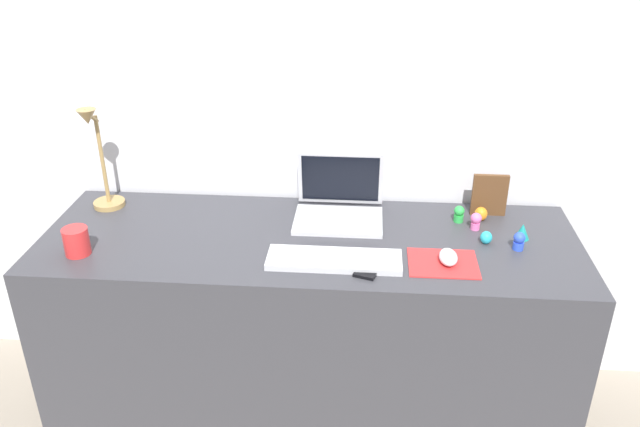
# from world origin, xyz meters

# --- Properties ---
(ground_plane) EXTENTS (6.00, 6.00, 0.00)m
(ground_plane) POSITION_xyz_m (0.00, 0.00, 0.00)
(ground_plane) COLOR gray
(back_wall) EXTENTS (2.96, 0.05, 1.47)m
(back_wall) POSITION_xyz_m (0.00, 0.34, 0.73)
(back_wall) COLOR silver
(back_wall) RESTS_ON ground_plane
(desk) EXTENTS (1.76, 0.60, 0.74)m
(desk) POSITION_xyz_m (0.00, 0.00, 0.37)
(desk) COLOR #38383D
(desk) RESTS_ON ground_plane
(laptop) EXTENTS (0.30, 0.25, 0.21)m
(laptop) POSITION_xyz_m (0.09, 0.17, 0.79)
(laptop) COLOR silver
(laptop) RESTS_ON desk
(keyboard) EXTENTS (0.41, 0.13, 0.02)m
(keyboard) POSITION_xyz_m (0.09, -0.15, 0.75)
(keyboard) COLOR silver
(keyboard) RESTS_ON desk
(mousepad) EXTENTS (0.21, 0.17, 0.00)m
(mousepad) POSITION_xyz_m (0.42, -0.13, 0.74)
(mousepad) COLOR red
(mousepad) RESTS_ON desk
(mouse) EXTENTS (0.06, 0.10, 0.03)m
(mouse) POSITION_xyz_m (0.44, -0.13, 0.76)
(mouse) COLOR silver
(mouse) RESTS_ON mousepad
(cell_phone) EXTENTS (0.10, 0.14, 0.01)m
(cell_phone) POSITION_xyz_m (0.20, -0.18, 0.74)
(cell_phone) COLOR black
(cell_phone) RESTS_ON desk
(desk_lamp) EXTENTS (0.11, 0.15, 0.38)m
(desk_lamp) POSITION_xyz_m (-0.74, 0.16, 0.92)
(desk_lamp) COLOR #A5844C
(desk_lamp) RESTS_ON desk
(picture_frame) EXTENTS (0.12, 0.02, 0.15)m
(picture_frame) POSITION_xyz_m (0.61, 0.22, 0.81)
(picture_frame) COLOR brown
(picture_frame) RESTS_ON desk
(coffee_mug) EXTENTS (0.08, 0.08, 0.09)m
(coffee_mug) POSITION_xyz_m (-0.71, -0.16, 0.78)
(coffee_mug) COLOR red
(coffee_mug) RESTS_ON desk
(toy_figurine_blue) EXTENTS (0.04, 0.04, 0.06)m
(toy_figurine_blue) POSITION_xyz_m (0.67, -0.02, 0.77)
(toy_figurine_blue) COLOR blue
(toy_figurine_blue) RESTS_ON desk
(toy_figurine_teal) EXTENTS (0.05, 0.05, 0.05)m
(toy_figurine_teal) POSITION_xyz_m (0.69, 0.05, 0.77)
(toy_figurine_teal) COLOR teal
(toy_figurine_teal) RESTS_ON desk
(toy_figurine_orange) EXTENTS (0.04, 0.04, 0.05)m
(toy_figurine_orange) POSITION_xyz_m (0.58, 0.17, 0.76)
(toy_figurine_orange) COLOR orange
(toy_figurine_orange) RESTS_ON desk
(toy_figurine_pink) EXTENTS (0.04, 0.04, 0.06)m
(toy_figurine_pink) POSITION_xyz_m (0.55, 0.10, 0.77)
(toy_figurine_pink) COLOR pink
(toy_figurine_pink) RESTS_ON desk
(toy_figurine_green) EXTENTS (0.04, 0.04, 0.06)m
(toy_figurine_green) POSITION_xyz_m (0.50, 0.16, 0.77)
(toy_figurine_green) COLOR green
(toy_figurine_green) RESTS_ON desk
(toy_figurine_cyan) EXTENTS (0.04, 0.04, 0.04)m
(toy_figurine_cyan) POSITION_xyz_m (0.57, 0.01, 0.76)
(toy_figurine_cyan) COLOR #28B7CC
(toy_figurine_cyan) RESTS_ON desk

